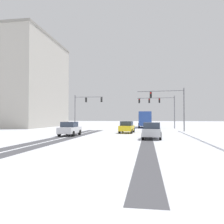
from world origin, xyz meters
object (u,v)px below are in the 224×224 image
at_px(traffic_signal_far_left, 85,105).
at_px(traffic_signal_far_right, 159,104).
at_px(traffic_signal_near_right, 170,102).
at_px(office_building_far_left_block, 5,83).
at_px(car_silver_third, 152,131).
at_px(car_yellow_cab_lead, 127,127).
at_px(car_white_second, 70,129).
at_px(bus_oncoming, 144,118).

bearing_deg(traffic_signal_far_left, traffic_signal_far_right, 15.76).
bearing_deg(traffic_signal_near_right, office_building_far_left_block, 157.33).
relative_size(traffic_signal_near_right, car_silver_third, 1.65).
relative_size(traffic_signal_far_left, office_building_far_left_block, 0.26).
bearing_deg(car_yellow_cab_lead, car_white_second, -136.43).
xyz_separation_m(traffic_signal_far_left, office_building_far_left_block, (-22.11, 7.71, 5.77)).
relative_size(traffic_signal_far_left, car_yellow_cab_lead, 1.55).
height_order(traffic_signal_near_right, car_white_second, traffic_signal_near_right).
height_order(car_yellow_cab_lead, office_building_far_left_block, office_building_far_left_block).
height_order(bus_oncoming, office_building_far_left_block, office_building_far_left_block).
bearing_deg(traffic_signal_far_left, car_white_second, -80.08).
distance_m(bus_oncoming, office_building_far_left_block, 34.42).
relative_size(traffic_signal_far_right, car_silver_third, 1.77).
distance_m(car_yellow_cab_lead, car_silver_third, 9.15).
xyz_separation_m(traffic_signal_near_right, car_silver_third, (-2.90, -11.77, -3.66)).
distance_m(traffic_signal_far_left, office_building_far_left_block, 24.11).
bearing_deg(traffic_signal_near_right, traffic_signal_far_left, 152.63).
distance_m(traffic_signal_near_right, office_building_far_left_block, 40.97).
bearing_deg(traffic_signal_far_right, traffic_signal_near_right, -85.14).
relative_size(traffic_signal_far_right, car_yellow_cab_lead, 1.77).
bearing_deg(traffic_signal_far_right, traffic_signal_far_left, -164.24).
relative_size(car_yellow_cab_lead, car_silver_third, 1.00).
height_order(traffic_signal_far_right, bus_oncoming, traffic_signal_far_right).
distance_m(car_white_second, car_silver_third, 9.80).
bearing_deg(car_silver_third, traffic_signal_far_left, 122.20).
xyz_separation_m(traffic_signal_far_left, bus_oncoming, (11.27, 8.11, -2.63)).
bearing_deg(bus_oncoming, car_white_second, -108.27).
bearing_deg(bus_oncoming, car_silver_third, -87.67).
bearing_deg(bus_oncoming, traffic_signal_far_left, -144.24).
height_order(traffic_signal_far_right, car_yellow_cab_lead, traffic_signal_far_right).
bearing_deg(car_silver_third, office_building_far_left_block, 141.55).
height_order(car_silver_third, bus_oncoming, bus_oncoming).
height_order(traffic_signal_far_right, traffic_signal_far_left, same).
xyz_separation_m(car_white_second, bus_oncoming, (8.29, 25.11, 1.18)).
xyz_separation_m(traffic_signal_far_left, car_white_second, (2.97, -17.00, -3.81)).
bearing_deg(car_white_second, traffic_signal_far_right, 61.73).
bearing_deg(traffic_signal_near_right, car_white_second, -143.63).
xyz_separation_m(traffic_signal_near_right, traffic_signal_far_right, (-1.02, 11.95, 0.35)).
distance_m(traffic_signal_near_right, car_white_second, 15.74).
distance_m(car_yellow_cab_lead, car_white_second, 8.50).
height_order(traffic_signal_near_right, bus_oncoming, traffic_signal_near_right).
distance_m(car_yellow_cab_lead, office_building_far_left_block, 37.72).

